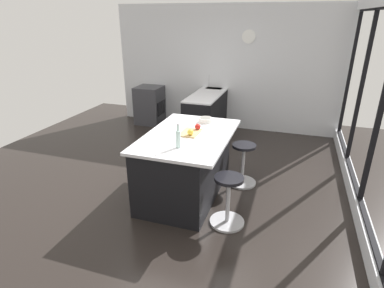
% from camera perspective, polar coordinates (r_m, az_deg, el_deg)
% --- Properties ---
extents(ground_plane, '(7.81, 7.81, 0.00)m').
position_cam_1_polar(ground_plane, '(4.98, -2.51, -7.20)').
color(ground_plane, black).
extents(window_panel_rear, '(6.01, 0.12, 2.71)m').
position_cam_1_polar(window_panel_rear, '(4.34, 30.60, 2.68)').
color(window_panel_rear, silver).
rests_on(window_panel_rear, ground_plane).
extents(interior_partition_left, '(0.15, 5.10, 2.71)m').
position_cam_1_polar(interior_partition_left, '(7.30, 5.90, 13.55)').
color(interior_partition_left, silver).
rests_on(interior_partition_left, ground_plane).
extents(sink_cabinet, '(2.40, 0.60, 1.21)m').
position_cam_1_polar(sink_cabinet, '(7.20, 3.55, 6.26)').
color(sink_cabinet, black).
rests_on(sink_cabinet, ground_plane).
extents(oven_range, '(0.60, 0.61, 0.90)m').
position_cam_1_polar(oven_range, '(7.73, -7.69, 7.05)').
color(oven_range, '#38383D').
rests_on(oven_range, ground_plane).
extents(kitchen_island, '(1.73, 1.14, 0.93)m').
position_cam_1_polar(kitchen_island, '(4.52, -1.17, -3.63)').
color(kitchen_island, black).
rests_on(kitchen_island, ground_plane).
extents(stool_by_window, '(0.44, 0.44, 0.66)m').
position_cam_1_polar(stool_by_window, '(4.91, 9.24, -3.86)').
color(stool_by_window, '#B7B7BC').
rests_on(stool_by_window, ground_plane).
extents(stool_middle, '(0.44, 0.44, 0.66)m').
position_cam_1_polar(stool_middle, '(3.97, 6.55, -10.43)').
color(stool_middle, '#B7B7BC').
rests_on(stool_middle, ground_plane).
extents(cutting_board, '(0.36, 0.24, 0.02)m').
position_cam_1_polar(cutting_board, '(4.36, -0.31, 2.09)').
color(cutting_board, tan).
rests_on(cutting_board, kitchen_island).
extents(apple_yellow, '(0.08, 0.08, 0.08)m').
position_cam_1_polar(apple_yellow, '(4.23, -0.30, 2.17)').
color(apple_yellow, gold).
rests_on(apple_yellow, cutting_board).
extents(apple_red, '(0.08, 0.08, 0.08)m').
position_cam_1_polar(apple_red, '(4.44, 1.05, 3.19)').
color(apple_red, red).
rests_on(apple_red, cutting_board).
extents(water_bottle, '(0.06, 0.06, 0.31)m').
position_cam_1_polar(water_bottle, '(3.84, -2.54, 1.04)').
color(water_bottle, silver).
rests_on(water_bottle, kitchen_island).
extents(fruit_bowl, '(0.21, 0.21, 0.07)m').
position_cam_1_polar(fruit_bowl, '(4.82, 2.46, 4.44)').
color(fruit_bowl, silver).
rests_on(fruit_bowl, kitchen_island).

